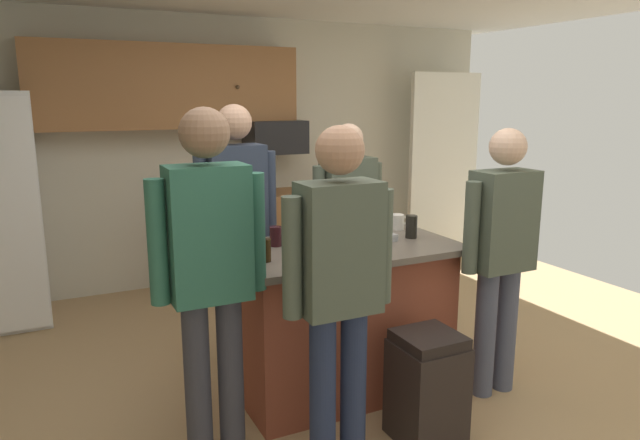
{
  "coord_description": "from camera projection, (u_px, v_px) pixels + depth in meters",
  "views": [
    {
      "loc": [
        -1.52,
        -2.85,
        1.84
      ],
      "look_at": [
        0.1,
        0.46,
        1.05
      ],
      "focal_mm": 32.46,
      "sensor_mm": 36.0,
      "label": 1
    }
  ],
  "objects": [
    {
      "name": "serving_tray",
      "position": [
        356.0,
        237.0,
        3.66
      ],
      "size": [
        0.44,
        0.3,
        0.04
      ],
      "color": "#B7B7BC",
      "rests_on": "kitchen_island"
    },
    {
      "name": "tumbler_amber",
      "position": [
        357.0,
        239.0,
        3.42
      ],
      "size": [
        0.07,
        0.07,
        0.13
      ],
      "color": "black",
      "rests_on": "kitchen_island"
    },
    {
      "name": "person_guest_left",
      "position": [
        339.0,
        280.0,
        2.72
      ],
      "size": [
        0.57,
        0.23,
        1.71
      ],
      "rotation": [
        0.0,
        0.0,
        1.06
      ],
      "color": "#232D4C",
      "rests_on": "ground"
    },
    {
      "name": "floor",
      "position": [
        339.0,
        403.0,
        3.54
      ],
      "size": [
        7.04,
        7.04,
        0.0
      ],
      "primitive_type": "plane",
      "color": "tan",
      "rests_on": "ground"
    },
    {
      "name": "glass_stout_tall",
      "position": [
        296.0,
        241.0,
        3.35
      ],
      "size": [
        0.07,
        0.07,
        0.14
      ],
      "color": "black",
      "rests_on": "kitchen_island"
    },
    {
      "name": "person_elder_center",
      "position": [
        501.0,
        245.0,
        3.49
      ],
      "size": [
        0.57,
        0.22,
        1.66
      ],
      "rotation": [
        0.0,
        0.0,
        2.66
      ],
      "color": "#4C5166",
      "rests_on": "ground"
    },
    {
      "name": "glass_pilsner",
      "position": [
        276.0,
        236.0,
        3.5
      ],
      "size": [
        0.07,
        0.07,
        0.12
      ],
      "color": "black",
      "rests_on": "kitchen_island"
    },
    {
      "name": "microwave_over_range",
      "position": [
        275.0,
        137.0,
        5.69
      ],
      "size": [
        0.56,
        0.4,
        0.32
      ],
      "primitive_type": "cube",
      "color": "black"
    },
    {
      "name": "kitchen_island",
      "position": [
        341.0,
        318.0,
        3.62
      ],
      "size": [
        1.42,
        0.83,
        0.95
      ],
      "color": "brown",
      "rests_on": "ground"
    },
    {
      "name": "french_door_window_panel",
      "position": [
        443.0,
        163.0,
        6.54
      ],
      "size": [
        0.9,
        0.06,
        2.0
      ],
      "primitive_type": "cube",
      "color": "white",
      "rests_on": "ground"
    },
    {
      "name": "person_host_foreground",
      "position": [
        348.0,
        218.0,
        4.32
      ],
      "size": [
        0.57,
        0.22,
        1.65
      ],
      "rotation": [
        0.0,
        0.0,
        -2.12
      ],
      "color": "tan",
      "rests_on": "ground"
    },
    {
      "name": "glass_short_whisky",
      "position": [
        265.0,
        250.0,
        3.17
      ],
      "size": [
        0.06,
        0.06,
        0.13
      ],
      "color": "black",
      "rests_on": "kitchen_island"
    },
    {
      "name": "mug_ceramic_white",
      "position": [
        398.0,
        222.0,
        3.94
      ],
      "size": [
        0.13,
        0.09,
        0.1
      ],
      "color": "white",
      "rests_on": "kitchen_island"
    },
    {
      "name": "person_guest_right",
      "position": [
        237.0,
        216.0,
        3.93
      ],
      "size": [
        0.57,
        0.24,
        1.79
      ],
      "rotation": [
        0.0,
        0.0,
        -1.01
      ],
      "color": "tan",
      "rests_on": "ground"
    },
    {
      "name": "mug_blue_stoneware",
      "position": [
        324.0,
        246.0,
        3.31
      ],
      "size": [
        0.13,
        0.09,
        0.1
      ],
      "color": "#4C6B99",
      "rests_on": "kitchen_island"
    },
    {
      "name": "glass_dark_ale",
      "position": [
        411.0,
        227.0,
        3.7
      ],
      "size": [
        0.07,
        0.07,
        0.15
      ],
      "color": "black",
      "rests_on": "kitchen_island"
    },
    {
      "name": "trash_bin",
      "position": [
        427.0,
        387.0,
        3.12
      ],
      "size": [
        0.34,
        0.34,
        0.61
      ],
      "color": "black",
      "rests_on": "ground"
    },
    {
      "name": "cabinet_run_upper",
      "position": [
        168.0,
        87.0,
        5.25
      ],
      "size": [
        2.4,
        0.38,
        0.75
      ],
      "color": "#936038"
    },
    {
      "name": "back_wall",
      "position": [
        208.0,
        152.0,
        5.73
      ],
      "size": [
        6.4,
        0.1,
        2.6
      ],
      "primitive_type": "cube",
      "color": "beige",
      "rests_on": "ground"
    },
    {
      "name": "person_guest_by_door",
      "position": [
        210.0,
        265.0,
        2.78
      ],
      "size": [
        0.57,
        0.24,
        1.79
      ],
      "rotation": [
        0.0,
        0.0,
        0.39
      ],
      "color": "#383842",
      "rests_on": "ground"
    },
    {
      "name": "cabinet_run_lower",
      "position": [
        277.0,
        236.0,
        5.88
      ],
      "size": [
        1.8,
        0.63,
        0.9
      ],
      "color": "#936038",
      "rests_on": "ground"
    }
  ]
}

